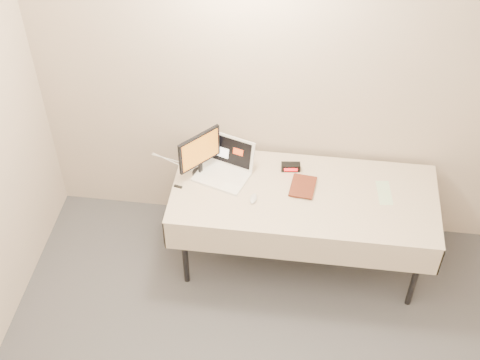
# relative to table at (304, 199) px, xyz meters

# --- Properties ---
(back_wall) EXTENTS (4.00, 0.10, 2.70)m
(back_wall) POSITION_rel_table_xyz_m (0.00, 0.45, 0.67)
(back_wall) COLOR beige
(back_wall) RESTS_ON ground
(table) EXTENTS (1.86, 0.81, 0.74)m
(table) POSITION_rel_table_xyz_m (0.00, 0.00, 0.00)
(table) COLOR black
(table) RESTS_ON ground
(laptop) EXTENTS (0.44, 0.41, 0.25)m
(laptop) POSITION_rel_table_xyz_m (-0.58, 0.14, 0.12)
(laptop) COLOR white
(laptop) RESTS_ON table
(monitor) EXTENTS (0.25, 0.28, 0.36)m
(monitor) POSITION_rel_table_xyz_m (-0.76, 0.11, 0.27)
(monitor) COLOR black
(monitor) RESTS_ON table
(book) EXTENTS (0.17, 0.04, 0.23)m
(book) POSITION_rel_table_xyz_m (-0.10, 0.06, 0.18)
(book) COLOR maroon
(book) RESTS_ON table
(alarm_clock) EXTENTS (0.14, 0.07, 0.06)m
(alarm_clock) POSITION_rel_table_xyz_m (-0.12, 0.23, 0.09)
(alarm_clock) COLOR black
(alarm_clock) RESTS_ON table
(clicker) EXTENTS (0.06, 0.10, 0.02)m
(clicker) POSITION_rel_table_xyz_m (-0.35, -0.11, 0.07)
(clicker) COLOR silver
(clicker) RESTS_ON table
(paper_form) EXTENTS (0.12, 0.25, 0.00)m
(paper_form) POSITION_rel_table_xyz_m (0.55, 0.08, 0.06)
(paper_form) COLOR #BDE1B3
(paper_form) RESTS_ON table
(usb_dongle) EXTENTS (0.06, 0.03, 0.01)m
(usb_dongle) POSITION_rel_table_xyz_m (-0.89, -0.05, 0.07)
(usb_dongle) COLOR black
(usb_dongle) RESTS_ON table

